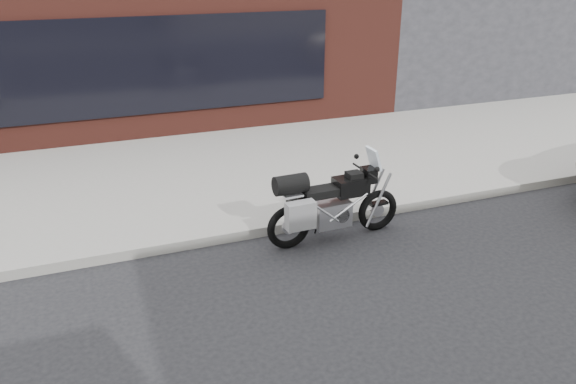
% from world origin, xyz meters
% --- Properties ---
extents(near_sidewalk, '(44.00, 6.00, 0.15)m').
position_xyz_m(near_sidewalk, '(0.00, 7.00, 0.07)').
color(near_sidewalk, gray).
rests_on(near_sidewalk, ground).
extents(storefront, '(14.00, 10.07, 4.50)m').
position_xyz_m(storefront, '(-2.00, 13.98, 2.25)').
color(storefront, '#54221B').
rests_on(storefront, ground).
extents(motorcycle, '(2.10, 0.73, 1.32)m').
position_xyz_m(motorcycle, '(0.67, 3.58, 0.57)').
color(motorcycle, black).
rests_on(motorcycle, ground).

